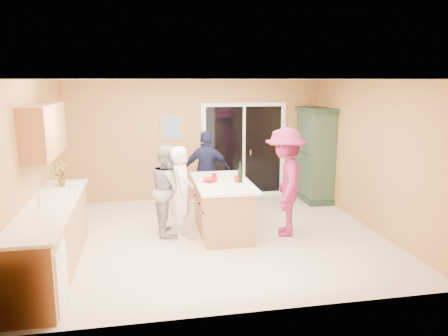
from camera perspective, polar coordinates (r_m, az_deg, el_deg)
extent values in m
plane|color=beige|center=(7.47, -1.00, -8.88)|extent=(5.50, 5.50, 0.00)
cube|color=white|center=(7.00, -1.07, 11.50)|extent=(5.50, 5.00, 0.10)
cube|color=#DEA75B|center=(9.56, -3.60, 3.66)|extent=(5.50, 0.10, 2.60)
cube|color=#DEA75B|center=(4.74, 4.16, -4.43)|extent=(5.50, 0.10, 2.60)
cube|color=#DEA75B|center=(7.19, -23.17, 0.15)|extent=(0.10, 5.00, 2.60)
cube|color=#DEA75B|center=(8.05, 18.64, 1.60)|extent=(0.10, 5.00, 2.60)
cube|color=#C07A4A|center=(6.49, -21.62, -8.67)|extent=(0.60, 3.00, 0.90)
cube|color=white|center=(5.51, -23.58, -13.02)|extent=(0.62, 0.60, 0.72)
cube|color=white|center=(6.35, -21.80, -4.67)|extent=(0.65, 3.05, 0.04)
cylinder|color=silver|center=(5.84, -22.96, -4.41)|extent=(0.02, 0.02, 0.30)
cube|color=#C07A4A|center=(6.88, -22.47, 4.59)|extent=(0.35, 1.60, 0.75)
cube|color=white|center=(9.76, 2.57, 2.34)|extent=(1.90, 0.05, 2.10)
cube|color=black|center=(9.74, 2.59, 2.32)|extent=(1.70, 0.03, 1.94)
cube|color=white|center=(9.74, 2.60, 2.32)|extent=(0.06, 0.04, 1.94)
cube|color=silver|center=(9.77, 3.47, 2.05)|extent=(0.02, 0.03, 0.12)
cube|color=#A78A53|center=(9.45, -6.93, 5.34)|extent=(0.46, 0.03, 0.56)
cube|color=#557EB0|center=(9.44, -6.93, 5.33)|extent=(0.38, 0.02, 0.48)
cube|color=#C07A4A|center=(7.50, -0.19, -5.29)|extent=(0.80, 1.53, 0.87)
cube|color=white|center=(7.38, -0.19, -1.92)|extent=(0.95, 1.73, 0.04)
cube|color=black|center=(7.62, -0.19, -8.05)|extent=(0.72, 1.46, 0.10)
cube|color=#203525|center=(9.81, 11.61, -3.75)|extent=(0.56, 1.06, 0.12)
cube|color=#2F4733|center=(9.61, 11.84, 1.66)|extent=(0.50, 1.00, 1.88)
cube|color=#203525|center=(9.50, 12.08, 7.49)|extent=(0.58, 1.10, 0.08)
imported|color=silver|center=(7.22, -5.51, -3.22)|extent=(0.43, 0.60, 1.54)
imported|color=#9B9B9D|center=(7.46, -7.25, -2.82)|extent=(0.61, 0.77, 1.53)
imported|color=#1B1F3D|center=(8.68, -2.26, -0.44)|extent=(0.98, 0.50, 1.61)
imported|color=#8D1E4B|center=(7.38, 8.00, -1.81)|extent=(1.00, 1.33, 1.83)
imported|color=red|center=(7.36, -1.80, -1.56)|extent=(0.27, 0.27, 0.06)
imported|color=#A52810|center=(7.32, -20.52, -0.65)|extent=(0.24, 0.18, 0.42)
cylinder|color=red|center=(7.47, -1.27, -1.12)|extent=(0.11, 0.11, 0.12)
cylinder|color=red|center=(7.29, 1.66, -1.45)|extent=(0.10, 0.10, 0.12)
cylinder|color=black|center=(7.30, 2.14, -0.92)|extent=(0.08, 0.08, 0.25)
cylinder|color=black|center=(7.27, 2.15, 0.39)|extent=(0.03, 0.03, 0.09)
cylinder|color=white|center=(7.31, -0.69, -1.85)|extent=(0.21, 0.21, 0.01)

